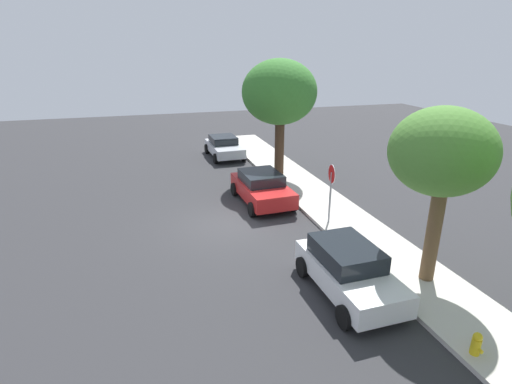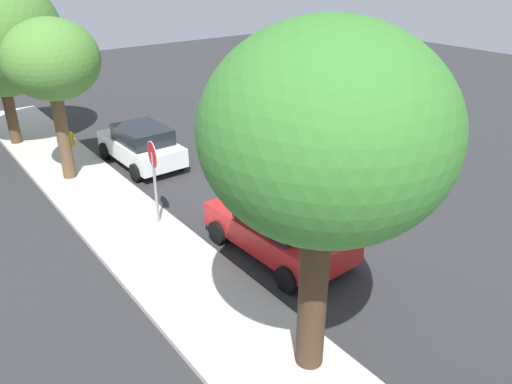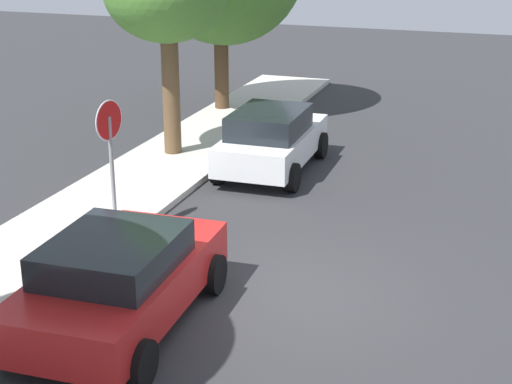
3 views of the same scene
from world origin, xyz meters
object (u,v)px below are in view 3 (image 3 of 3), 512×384
object	(u,v)px
parked_car_red	(119,279)
fire_hydrant	(256,118)
stop_sign	(110,143)
parked_car_white	(271,139)

from	to	relation	value
parked_car_red	fire_hydrant	distance (m)	11.04
stop_sign	parked_car_red	distance (m)	3.81
parked_car_red	stop_sign	bearing A→B (deg)	30.23
stop_sign	fire_hydrant	xyz separation A→B (m)	(7.72, -0.12, -1.39)
parked_car_white	fire_hydrant	xyz separation A→B (m)	(3.24, 1.52, -0.41)
fire_hydrant	parked_car_white	bearing A→B (deg)	-154.86
parked_car_red	parked_car_white	world-z (taller)	parked_car_white
parked_car_white	fire_hydrant	bearing A→B (deg)	25.14
stop_sign	parked_car_red	size ratio (longest dim) A/B	0.63
parked_car_red	fire_hydrant	bearing A→B (deg)	9.00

